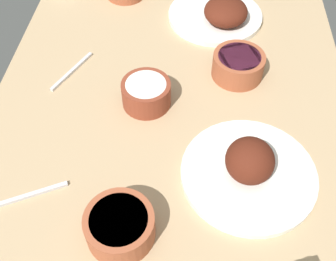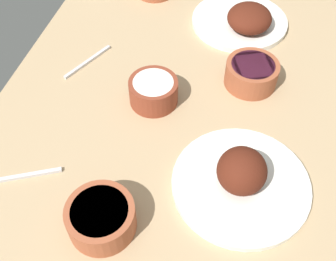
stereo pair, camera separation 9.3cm
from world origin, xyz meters
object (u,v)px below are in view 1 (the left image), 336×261
object	(u,v)px
plate_far_side	(249,168)
fork_loose	(25,197)
bowl_cream	(146,93)
spoon_loose	(72,71)
bowl_pasta	(120,226)
plate_near_viewer	(220,14)
bowl_onions	(238,65)

from	to	relation	value
plate_far_side	fork_loose	distance (cm)	47.09
plate_far_side	bowl_cream	distance (cm)	31.13
bowl_cream	spoon_loose	world-z (taller)	bowl_cream
plate_far_side	bowl_pasta	xyz separation A→B (cm)	(15.35, -25.08, 0.56)
bowl_cream	fork_loose	distance (cm)	36.48
plate_near_viewer	bowl_onions	world-z (taller)	plate_near_viewer
plate_near_viewer	bowl_cream	size ratio (longest dim) A/B	2.36
plate_near_viewer	fork_loose	distance (cm)	75.69
plate_near_viewer	bowl_pasta	distance (cm)	73.01
plate_near_viewer	bowl_pasta	bearing A→B (deg)	-15.26
plate_near_viewer	bowl_cream	world-z (taller)	plate_near_viewer
bowl_onions	bowl_pasta	bearing A→B (deg)	-26.70
plate_near_viewer	spoon_loose	xyz separation A→B (cm)	(25.71, -39.24, -2.25)
bowl_cream	plate_near_viewer	bearing A→B (deg)	152.80
bowl_cream	fork_loose	bearing A→B (deg)	-37.62
bowl_cream	spoon_loose	bearing A→B (deg)	-114.29
plate_near_viewer	bowl_onions	distance (cm)	23.69
bowl_cream	bowl_pasta	distance (cm)	35.21
bowl_cream	fork_loose	size ratio (longest dim) A/B	0.67
plate_near_viewer	plate_far_side	bearing A→B (deg)	6.08
plate_far_side	bowl_pasta	world-z (taller)	plate_far_side
bowl_onions	spoon_loose	world-z (taller)	bowl_onions
bowl_onions	bowl_pasta	world-z (taller)	same
plate_far_side	fork_loose	size ratio (longest dim) A/B	1.64
bowl_cream	plate_far_side	bearing A→B (deg)	50.40
bowl_cream	bowl_pasta	world-z (taller)	bowl_cream
plate_far_side	bowl_onions	world-z (taller)	plate_far_side
bowl_cream	spoon_loose	xyz separation A→B (cm)	(-9.54, -21.13, -3.08)
bowl_onions	plate_near_viewer	bearing A→B (deg)	-168.97
bowl_pasta	fork_loose	xyz separation A→B (cm)	(-6.40, -21.09, -3.02)
plate_near_viewer	bowl_cream	distance (cm)	39.63
plate_far_side	bowl_cream	bearing A→B (deg)	-129.60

